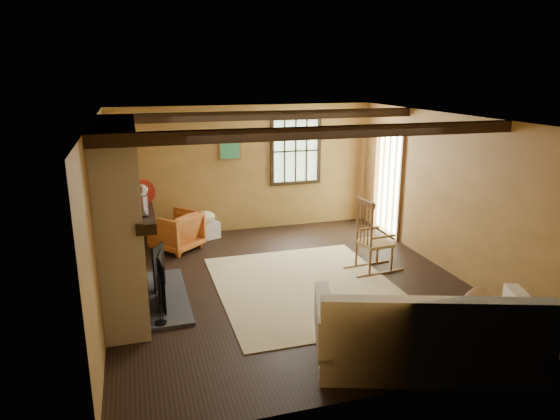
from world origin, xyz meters
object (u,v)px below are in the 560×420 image
object	(u,v)px
fireplace	(124,224)
sofa	(426,336)
laundry_basket	(204,230)
rocking_chair	(372,241)
armchair	(176,231)

from	to	relation	value
fireplace	sofa	distance (m)	3.90
sofa	laundry_basket	bearing A→B (deg)	126.97
rocking_chair	armchair	xyz separation A→B (m)	(-2.81, 1.82, -0.15)
laundry_basket	armchair	bearing A→B (deg)	-137.79
fireplace	rocking_chair	distance (m)	3.66
fireplace	armchair	bearing A→B (deg)	67.61
laundry_basket	armchair	distance (m)	0.76
rocking_chair	sofa	xyz separation A→B (m)	(-0.64, -2.52, -0.16)
rocking_chair	armchair	size ratio (longest dim) A/B	1.57
fireplace	laundry_basket	size ratio (longest dim) A/B	4.80
rocking_chair	sofa	world-z (taller)	rocking_chair
rocking_chair	sofa	distance (m)	2.61
fireplace	laundry_basket	xyz separation A→B (m)	(1.35, 2.43, -0.95)
laundry_basket	armchair	world-z (taller)	armchair
rocking_chair	laundry_basket	distance (m)	3.26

